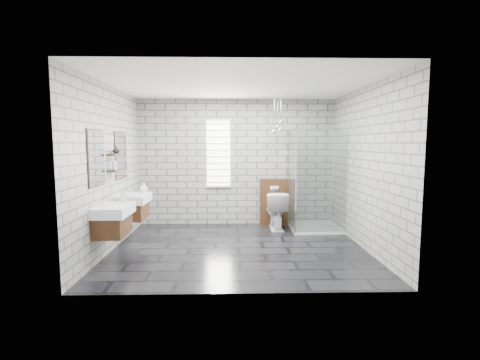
{
  "coord_description": "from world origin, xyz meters",
  "views": [
    {
      "loc": [
        -0.12,
        -5.73,
        1.76
      ],
      "look_at": [
        0.03,
        0.35,
        1.12
      ],
      "focal_mm": 26.0,
      "sensor_mm": 36.0,
      "label": 1
    }
  ],
  "objects_px": {
    "toilet": "(276,210)",
    "shower_enclosure": "(311,206)",
    "vanity_right": "(132,199)",
    "cistern_panel": "(274,202)",
    "vanity_left": "(111,212)"
  },
  "relations": [
    {
      "from": "toilet",
      "to": "vanity_right",
      "type": "bearing_deg",
      "value": 16.32
    },
    {
      "from": "vanity_right",
      "to": "cistern_panel",
      "type": "distance_m",
      "value": 2.97
    },
    {
      "from": "cistern_panel",
      "to": "shower_enclosure",
      "type": "xyz_separation_m",
      "value": [
        0.7,
        -0.52,
        0.0
      ]
    },
    {
      "from": "shower_enclosure",
      "to": "vanity_right",
      "type": "bearing_deg",
      "value": -168.78
    },
    {
      "from": "vanity_left",
      "to": "toilet",
      "type": "bearing_deg",
      "value": 35.79
    },
    {
      "from": "vanity_right",
      "to": "cistern_panel",
      "type": "relative_size",
      "value": 1.57
    },
    {
      "from": "cistern_panel",
      "to": "toilet",
      "type": "distance_m",
      "value": 0.39
    },
    {
      "from": "vanity_left",
      "to": "toilet",
      "type": "xyz_separation_m",
      "value": [
        2.71,
        1.95,
        -0.37
      ]
    },
    {
      "from": "vanity_right",
      "to": "vanity_left",
      "type": "bearing_deg",
      "value": -90.0
    },
    {
      "from": "shower_enclosure",
      "to": "toilet",
      "type": "height_order",
      "value": "shower_enclosure"
    },
    {
      "from": "toilet",
      "to": "shower_enclosure",
      "type": "bearing_deg",
      "value": 167.89
    },
    {
      "from": "vanity_left",
      "to": "shower_enclosure",
      "type": "distance_m",
      "value": 3.87
    },
    {
      "from": "vanity_left",
      "to": "shower_enclosure",
      "type": "height_order",
      "value": "shower_enclosure"
    },
    {
      "from": "vanity_left",
      "to": "cistern_panel",
      "type": "height_order",
      "value": "vanity_left"
    },
    {
      "from": "cistern_panel",
      "to": "shower_enclosure",
      "type": "relative_size",
      "value": 0.49
    }
  ]
}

